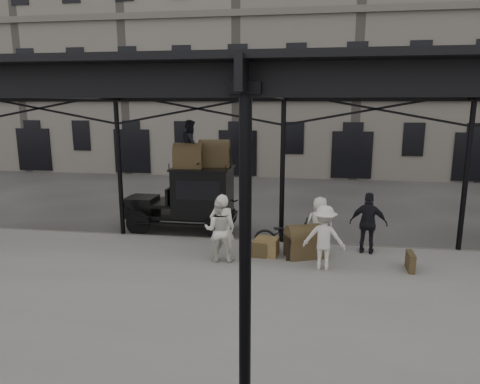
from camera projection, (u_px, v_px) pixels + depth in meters
The scene contains 18 objects.
ground at pixel (276, 271), 10.91m from camera, with size 120.00×120.00×0.00m, color #383533.
platform at pixel (270, 304), 8.96m from camera, with size 28.00×8.00×0.15m, color slate.
canopy at pixel (274, 82), 8.31m from camera, with size 22.50×9.00×4.74m.
building_frontage at pixel (298, 58), 26.92m from camera, with size 64.00×8.00×14.00m, color slate.
taxi at pixel (194, 196), 14.08m from camera, with size 3.65×1.55×2.18m.
porter_left at pixel (222, 228), 11.08m from camera, with size 0.65×0.43×1.78m, color silver.
porter_midleft at pixel (219, 230), 11.09m from camera, with size 0.81×0.63×1.66m, color beige.
porter_centre at pixel (320, 225), 11.66m from camera, with size 0.77×0.50×1.58m, color beige.
porter_official at pixel (368, 223), 11.63m from camera, with size 1.00×0.41×1.70m, color black.
porter_right at pixel (324, 238), 10.53m from camera, with size 1.04×0.60×1.62m, color beige.
bicycle at pixel (287, 236), 11.72m from camera, with size 0.65×1.86×0.98m, color black.
porter_roof at pixel (191, 144), 13.64m from camera, with size 0.73×0.57×1.51m, color black.
steamer_trunk_roof_near at pixel (188, 157), 13.59m from camera, with size 0.91×0.56×0.67m, color #4F4025, non-canonical shape.
steamer_trunk_roof_far at pixel (214, 155), 13.91m from camera, with size 0.99×0.61×0.73m, color #4F4025, non-canonical shape.
steamer_trunk_platform at pixel (305, 243), 11.45m from camera, with size 1.02×0.62×0.75m, color #4F4025, non-canonical shape.
wicker_hamper at pixel (267, 247), 11.55m from camera, with size 0.60×0.45×0.50m, color olive.
suitcase_upright at pixel (410, 262), 10.53m from camera, with size 0.15×0.60×0.45m, color #4F4025.
suitcase_flat at pixel (256, 250), 11.43m from camera, with size 0.60×0.15×0.40m, color #4F4025.
Camera 1 is at (0.63, -10.30, 4.20)m, focal length 32.00 mm.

